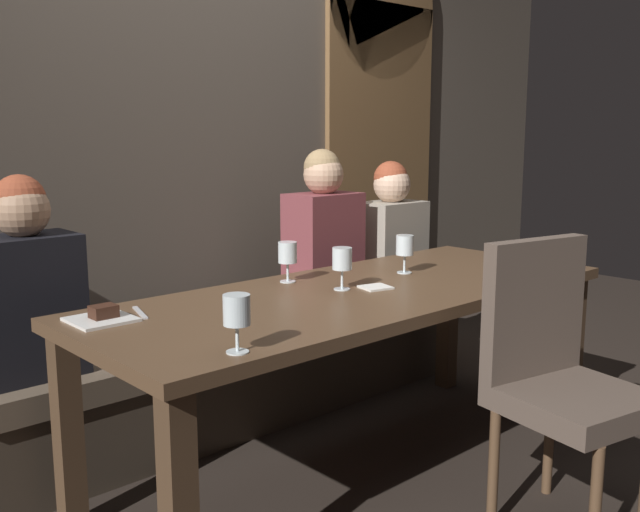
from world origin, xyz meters
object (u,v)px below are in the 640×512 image
at_px(wine_glass_near_left, 237,312).
at_px(dessert_plate, 102,317).
at_px(diner_far_end, 391,233).
at_px(wine_glass_end_left, 288,255).
at_px(banquette_bench, 251,371).
at_px(diner_redhead, 26,283).
at_px(diner_bearded, 323,234).
at_px(chair_near_side, 557,366).
at_px(dining_table, 358,311).
at_px(wine_glass_near_right, 342,260).
at_px(fork_on_table, 140,313).
at_px(wine_glass_far_right, 405,246).

bearing_deg(wine_glass_near_left, dessert_plate, 102.40).
relative_size(diner_far_end, wine_glass_end_left, 4.47).
height_order(banquette_bench, diner_redhead, diner_redhead).
xyz_separation_m(diner_redhead, diner_far_end, (1.96, -0.00, -0.00)).
distance_m(diner_redhead, dessert_plate, 0.47).
bearing_deg(diner_far_end, diner_bearded, 176.43).
xyz_separation_m(chair_near_side, wine_glass_end_left, (-0.34, 1.01, 0.29)).
bearing_deg(diner_far_end, dining_table, -144.06).
distance_m(banquette_bench, diner_far_end, 1.11).
relative_size(chair_near_side, wine_glass_near_right, 5.98).
bearing_deg(diner_far_end, banquette_bench, 179.60).
xyz_separation_m(banquette_bench, wine_glass_near_right, (-0.05, -0.66, 0.63)).
relative_size(chair_near_side, wine_glass_near_left, 5.98).
distance_m(banquette_bench, fork_on_table, 1.06).
distance_m(diner_bearded, fork_on_table, 1.38).
distance_m(wine_glass_near_right, wine_glass_end_left, 0.26).
bearing_deg(dining_table, wine_glass_near_right, 143.65).
bearing_deg(wine_glass_end_left, diner_redhead, 155.26).
bearing_deg(wine_glass_near_right, dessert_plate, 167.82).
height_order(banquette_bench, wine_glass_near_right, wine_glass_near_right).
bearing_deg(chair_near_side, dining_table, 107.01).
distance_m(wine_glass_far_right, fork_on_table, 1.19).
height_order(diner_redhead, fork_on_table, diner_redhead).
distance_m(wine_glass_near_left, wine_glass_far_right, 1.27).
xyz_separation_m(banquette_bench, wine_glass_far_right, (0.37, -0.61, 0.63)).
distance_m(chair_near_side, fork_on_table, 1.42).
xyz_separation_m(diner_bearded, wine_glass_end_left, (-0.60, -0.44, 0.02)).
height_order(dining_table, diner_redhead, diner_redhead).
bearing_deg(wine_glass_near_left, diner_bearded, 39.14).
xyz_separation_m(diner_bearded, wine_glass_far_right, (-0.11, -0.63, 0.03)).
height_order(dining_table, banquette_bench, dining_table).
bearing_deg(wine_glass_near_right, diner_redhead, 145.34).
bearing_deg(chair_near_side, fork_on_table, 137.06).
relative_size(diner_far_end, wine_glass_far_right, 4.47).
height_order(wine_glass_end_left, wine_glass_far_right, same).
bearing_deg(diner_far_end, wine_glass_near_left, -149.91).
xyz_separation_m(diner_redhead, fork_on_table, (0.20, -0.46, -0.06)).
bearing_deg(dining_table, diner_bearded, 56.34).
relative_size(dining_table, chair_near_side, 2.24).
height_order(diner_far_end, wine_glass_far_right, diner_far_end).
bearing_deg(wine_glass_end_left, banquette_bench, 74.23).
bearing_deg(diner_redhead, dessert_plate, -82.29).
distance_m(diner_bearded, wine_glass_near_right, 0.87).
bearing_deg(wine_glass_near_left, wine_glass_end_left, 41.58).
height_order(dining_table, wine_glass_end_left, wine_glass_end_left).
bearing_deg(wine_glass_far_right, dining_table, -166.21).
relative_size(banquette_bench, dessert_plate, 13.16).
xyz_separation_m(wine_glass_near_right, dessert_plate, (-0.89, 0.19, -0.10)).
distance_m(banquette_bench, wine_glass_near_right, 0.91).
bearing_deg(wine_glass_near_right, wine_glass_near_left, -153.98).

